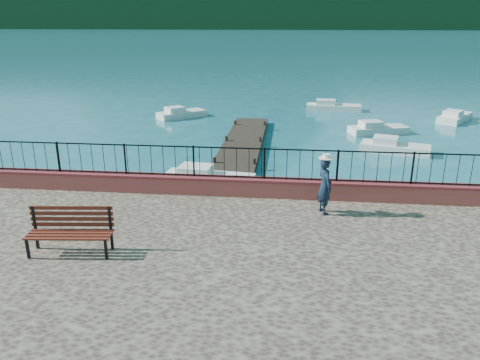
% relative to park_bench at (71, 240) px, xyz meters
% --- Properties ---
extents(ground, '(2000.00, 2000.00, 0.00)m').
position_rel_park_bench_xyz_m(ground, '(4.61, 0.51, -1.52)').
color(ground, '#19596B').
rests_on(ground, ground).
extents(parapet, '(28.00, 0.46, 0.58)m').
position_rel_park_bench_xyz_m(parapet, '(4.61, 4.21, -0.03)').
color(parapet, '#A53B43').
rests_on(parapet, promenade).
extents(railing, '(27.00, 0.05, 0.95)m').
position_rel_park_bench_xyz_m(railing, '(4.61, 4.21, 0.73)').
color(railing, black).
rests_on(railing, parapet).
extents(dock, '(2.00, 16.00, 0.30)m').
position_rel_park_bench_xyz_m(dock, '(2.61, 12.51, -1.37)').
color(dock, '#2D231C').
rests_on(dock, ground).
extents(far_forest, '(900.00, 60.00, 18.00)m').
position_rel_park_bench_xyz_m(far_forest, '(4.61, 300.51, 7.48)').
color(far_forest, black).
rests_on(far_forest, ground).
extents(park_bench, '(2.02, 0.83, 1.09)m').
position_rel_park_bench_xyz_m(park_bench, '(0.00, 0.00, 0.00)').
color(park_bench, black).
rests_on(park_bench, promenade).
extents(person, '(0.58, 0.69, 1.62)m').
position_rel_park_bench_xyz_m(person, '(6.08, 3.08, 0.49)').
color(person, black).
rests_on(person, promenade).
extents(hat, '(0.44, 0.44, 0.12)m').
position_rel_park_bench_xyz_m(hat, '(6.08, 3.08, 1.36)').
color(hat, silver).
rests_on(hat, person).
extents(boat_0, '(3.81, 1.71, 0.80)m').
position_rel_park_bench_xyz_m(boat_0, '(1.83, 8.37, -1.12)').
color(boat_0, white).
rests_on(boat_0, ground).
extents(boat_1, '(3.60, 2.17, 0.80)m').
position_rel_park_bench_xyz_m(boat_1, '(10.42, 14.21, -1.12)').
color(boat_1, silver).
rests_on(boat_1, ground).
extents(boat_2, '(3.61, 2.23, 0.80)m').
position_rel_park_bench_xyz_m(boat_2, '(10.27, 18.33, -1.12)').
color(boat_2, silver).
rests_on(boat_2, ground).
extents(boat_3, '(3.34, 3.14, 0.80)m').
position_rel_park_bench_xyz_m(boat_3, '(-2.37, 21.75, -1.12)').
color(boat_3, silver).
rests_on(boat_3, ground).
extents(boat_4, '(4.04, 1.58, 0.80)m').
position_rel_park_bench_xyz_m(boat_4, '(8.24, 25.53, -1.12)').
color(boat_4, silver).
rests_on(boat_4, ground).
extents(boat_5, '(3.07, 3.68, 0.80)m').
position_rel_park_bench_xyz_m(boat_5, '(15.94, 22.55, -1.12)').
color(boat_5, silver).
rests_on(boat_5, ground).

